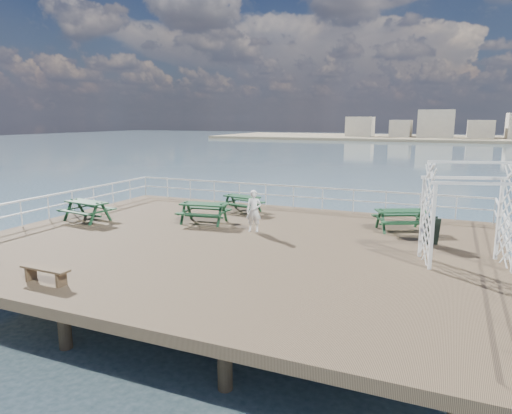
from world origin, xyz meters
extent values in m
cube|color=brown|center=(0.00, 0.00, -0.15)|extent=(18.00, 14.00, 0.30)
plane|color=#38505E|center=(0.00, 40.00, -2.00)|extent=(300.00, 300.00, 0.00)
cube|color=tan|center=(15.00, 135.00, -1.60)|extent=(160.00, 40.00, 0.80)
cube|color=beige|center=(-20.00, 132.00, 1.80)|extent=(8.00, 8.00, 6.00)
cube|color=beige|center=(-8.00, 132.00, 1.30)|extent=(6.00, 8.00, 5.00)
cube|color=beige|center=(2.00, 132.00, 2.80)|extent=(10.00, 8.00, 8.00)
cube|color=beige|center=(14.00, 132.00, 1.30)|extent=(7.00, 8.00, 5.00)
cylinder|color=brown|center=(-7.50, 5.50, -1.35)|extent=(0.36, 0.36, 2.10)
cylinder|color=brown|center=(7.50, 5.50, -1.35)|extent=(0.36, 0.36, 2.10)
cube|color=silver|center=(0.00, 6.85, 1.05)|extent=(17.70, 0.07, 0.07)
cube|color=silver|center=(0.00, 6.85, 0.55)|extent=(17.70, 0.05, 0.05)
cylinder|color=silver|center=(-8.85, 6.85, 0.55)|extent=(0.05, 0.05, 1.10)
cube|color=silver|center=(-8.85, 0.00, 1.05)|extent=(0.07, 13.70, 0.07)
cube|color=silver|center=(-8.85, 0.00, 0.55)|extent=(0.05, 13.70, 0.05)
cube|color=#153C23|center=(-7.19, 0.51, 0.80)|extent=(2.04, 1.03, 0.07)
cube|color=#153C23|center=(-7.10, 1.15, 0.49)|extent=(1.97, 0.55, 0.05)
cube|color=#153C23|center=(-7.28, -0.14, 0.49)|extent=(1.97, 0.55, 0.05)
cube|color=#153C23|center=(-8.00, 0.62, 0.47)|extent=(0.31, 1.57, 0.07)
cube|color=#153C23|center=(-6.38, 0.39, 0.47)|extent=(0.31, 1.57, 0.07)
cube|color=#153C23|center=(-7.95, 0.95, 0.41)|extent=(0.17, 0.57, 0.95)
cube|color=#153C23|center=(-8.04, 0.30, 0.41)|extent=(0.17, 0.57, 0.95)
cube|color=#153C23|center=(-6.34, 0.72, 0.41)|extent=(0.17, 0.57, 0.95)
cube|color=#153C23|center=(-6.43, 0.07, 0.41)|extent=(0.17, 0.57, 0.95)
cube|color=#153C23|center=(-7.19, 0.51, 0.27)|extent=(1.73, 0.33, 0.07)
cube|color=#153C23|center=(-1.88, 4.89, 0.72)|extent=(1.85, 1.02, 0.06)
cube|color=#153C23|center=(-1.76, 5.45, 0.44)|extent=(1.76, 0.60, 0.05)
cube|color=#153C23|center=(-2.00, 4.32, 0.44)|extent=(1.76, 0.60, 0.05)
cube|color=#153C23|center=(-2.59, 5.04, 0.42)|extent=(0.37, 1.39, 0.06)
cube|color=#153C23|center=(-1.17, 4.74, 0.42)|extent=(0.37, 1.39, 0.06)
cube|color=#153C23|center=(-2.53, 5.32, 0.37)|extent=(0.18, 0.51, 0.85)
cube|color=#153C23|center=(-2.65, 4.75, 0.37)|extent=(0.18, 0.51, 0.85)
cube|color=#153C23|center=(-1.11, 5.02, 0.37)|extent=(0.18, 0.51, 0.85)
cube|color=#153C23|center=(-1.23, 4.45, 0.37)|extent=(0.18, 0.51, 0.85)
cube|color=#153C23|center=(-1.88, 4.89, 0.24)|extent=(1.53, 0.40, 0.06)
cube|color=#153C23|center=(5.39, 4.00, 0.78)|extent=(2.04, 1.49, 0.06)
cube|color=#153C23|center=(5.11, 4.57, 0.48)|extent=(1.83, 1.06, 0.05)
cube|color=#153C23|center=(5.66, 3.42, 0.48)|extent=(1.83, 1.06, 0.05)
cube|color=#153C23|center=(4.67, 3.66, 0.46)|extent=(0.74, 1.42, 0.06)
cube|color=#153C23|center=(6.10, 4.34, 0.46)|extent=(0.74, 1.42, 0.06)
cube|color=#153C23|center=(4.53, 3.94, 0.40)|extent=(0.31, 0.53, 0.93)
cube|color=#153C23|center=(4.81, 3.37, 0.40)|extent=(0.31, 0.53, 0.93)
cube|color=#153C23|center=(5.97, 4.63, 0.40)|extent=(0.31, 0.53, 0.93)
cube|color=#153C23|center=(6.24, 4.05, 0.40)|extent=(0.31, 0.53, 0.93)
cube|color=#153C23|center=(5.39, 4.00, 0.26)|extent=(1.57, 0.80, 0.06)
cube|color=#153C23|center=(-2.36, 2.12, 0.80)|extent=(2.03, 1.00, 0.06)
cube|color=#153C23|center=(-2.44, 2.76, 0.49)|extent=(1.96, 0.52, 0.05)
cube|color=#153C23|center=(-2.28, 1.48, 0.49)|extent=(1.96, 0.52, 0.05)
cube|color=#153C23|center=(-3.16, 2.01, 0.46)|extent=(0.29, 1.57, 0.06)
cube|color=#153C23|center=(-1.56, 2.22, 0.46)|extent=(0.29, 1.57, 0.06)
cube|color=#153C23|center=(-3.20, 2.34, 0.41)|extent=(0.16, 0.56, 0.95)
cube|color=#153C23|center=(-3.12, 1.69, 0.41)|extent=(0.16, 0.56, 0.95)
cube|color=#153C23|center=(-1.60, 2.55, 0.41)|extent=(0.16, 0.56, 0.95)
cube|color=#153C23|center=(-1.51, 1.90, 0.41)|extent=(0.16, 0.56, 0.95)
cube|color=#153C23|center=(-2.36, 2.12, 0.27)|extent=(1.73, 0.31, 0.06)
cube|color=brown|center=(-2.69, -5.80, 0.41)|extent=(1.52, 0.40, 0.06)
cube|color=brown|center=(-3.25, -5.78, 0.19)|extent=(0.09, 0.32, 0.38)
cube|color=brown|center=(-2.12, -5.82, 0.19)|extent=(0.09, 0.32, 0.38)
cube|color=silver|center=(6.68, -0.53, 1.25)|extent=(0.12, 0.12, 2.50)
cube|color=silver|center=(6.32, 0.67, 1.25)|extent=(0.12, 0.12, 2.50)
cube|color=silver|center=(8.52, 1.32, 1.25)|extent=(0.12, 0.12, 2.50)
cube|color=silver|center=(7.78, -0.21, 2.55)|extent=(2.42, 0.79, 0.08)
cube|color=silver|center=(7.42, 1.00, 2.55)|extent=(2.42, 0.79, 0.08)
cube|color=silver|center=(7.60, 0.39, 3.08)|extent=(2.42, 0.78, 0.07)
cube|color=black|center=(6.55, 2.20, 0.48)|extent=(0.64, 0.42, 0.98)
cube|color=black|center=(6.49, 2.39, 0.48)|extent=(0.64, 0.42, 0.98)
imported|color=white|center=(0.15, 1.61, 0.81)|extent=(0.65, 0.49, 1.62)
camera|label=1|loc=(7.04, -14.22, 4.33)|focal=32.00mm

